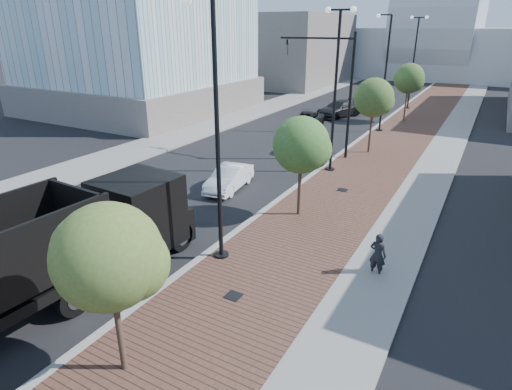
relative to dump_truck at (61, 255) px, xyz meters
The scene contains 23 objects.
sidewalk 35.03m from the dump_truck, 80.09° to the left, with size 7.00×140.00×0.12m, color #4C2D23.
concrete_strip 35.60m from the dump_truck, 75.81° to the left, with size 2.40×140.00×0.13m, color slate.
curb 34.61m from the dump_truck, 85.82° to the left, with size 0.30×140.00×0.14m, color gray.
west_sidewalk 36.07m from the dump_truck, 106.90° to the left, with size 4.00×140.00×0.12m, color slate.
dump_truck is the anchor object (origin of this frame).
white_sedan 10.97m from the dump_truck, 93.33° to the left, with size 1.35×3.88×1.28m, color silver.
dark_car_mid 27.27m from the dump_truck, 96.29° to the left, with size 2.16×4.69×1.30m, color black.
dark_car_far 33.08m from the dump_truck, 93.40° to the left, with size 2.16×5.31×1.54m, color black.
pedestrian 10.62m from the dump_truck, 35.80° to the left, with size 0.60×0.39×1.64m, color black.
streetlight_1 6.10m from the dump_truck, 56.13° to the left, with size 1.44×0.56×9.21m.
streetlight_2 17.10m from the dump_truck, 79.28° to the left, with size 1.72×0.56×9.28m.
streetlight_3 28.78m from the dump_truck, 83.97° to the left, with size 1.44×0.56×9.21m.
streetlight_4 40.74m from the dump_truck, 85.59° to the left, with size 1.72×0.56×9.28m.
traffic_mast 19.91m from the dump_truck, 83.49° to the left, with size 5.09×0.20×8.00m.
tree_0 4.81m from the dump_truck, 19.70° to the right, with size 2.57×2.55×4.67m.
tree_1 10.56m from the dump_truck, 66.33° to the left, with size 2.56×2.54×4.72m.
tree_2 22.03m from the dump_truck, 79.03° to the left, with size 2.62×2.61×5.18m.
tree_3 33.85m from the dump_truck, 82.91° to the left, with size 2.66×2.66×5.29m.
tower_podium 34.10m from the dump_truck, 129.04° to the left, with size 19.00×19.00×3.00m, color #69615E.
convention_center 79.61m from the dump_truck, 89.62° to the left, with size 50.00×30.00×50.00m.
commercial_block_nw 57.32m from the dump_truck, 107.79° to the left, with size 14.00×20.00×10.00m, color #665F5C.
utility_cover_1 5.68m from the dump_truck, 26.77° to the left, with size 0.50×0.50×0.02m, color black.
utility_cover_2 14.42m from the dump_truck, 69.95° to the left, with size 0.50×0.50×0.02m, color black.
Camera 1 is at (8.69, -1.73, 8.30)m, focal length 29.66 mm.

